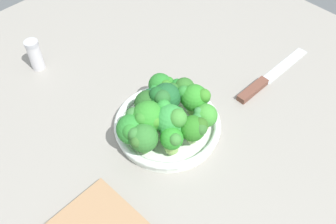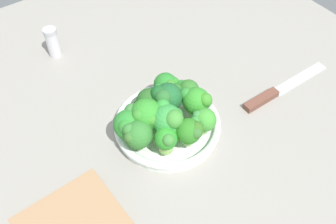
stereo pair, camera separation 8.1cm
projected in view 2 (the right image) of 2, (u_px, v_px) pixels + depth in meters
ground_plane at (164, 129)px, 87.20cm from camera, size 130.00×130.00×2.50cm
bowl at (168, 125)px, 84.41cm from camera, size 23.22×23.22×2.95cm
broccoli_floret_0 at (168, 119)px, 77.31cm from camera, size 7.61×6.53×8.32cm
broccoli_floret_1 at (128, 122)px, 77.93cm from camera, size 6.34×6.75×6.88cm
broccoli_floret_2 at (150, 101)px, 82.15cm from camera, size 6.43×5.68×6.53cm
broccoli_floret_3 at (189, 131)px, 76.34cm from camera, size 5.84×5.43×6.63cm
broccoli_floret_4 at (137, 134)px, 75.75cm from camera, size 5.81×6.04×6.99cm
broccoli_floret_5 at (166, 85)px, 85.56cm from camera, size 5.79×6.01×6.06cm
broccoli_floret_6 at (167, 97)px, 81.16cm from camera, size 6.22×7.25×8.07cm
broccoli_floret_7 at (197, 101)px, 81.14cm from camera, size 6.79×5.88×7.31cm
broccoli_floret_8 at (166, 139)px, 75.70cm from camera, size 5.32×4.98×6.23cm
broccoli_floret_9 at (203, 120)px, 78.70cm from camera, size 4.93×5.59×6.16cm
broccoli_floret_10 at (188, 91)px, 84.36cm from camera, size 6.23×4.68×5.97cm
broccoli_floret_11 at (146, 116)px, 78.02cm from camera, size 6.88×6.77×8.25cm
knife at (275, 92)px, 92.25cm from camera, size 2.70×26.61×1.50cm
pepper_shaker at (53, 42)px, 98.60cm from camera, size 3.39×3.39×8.26cm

